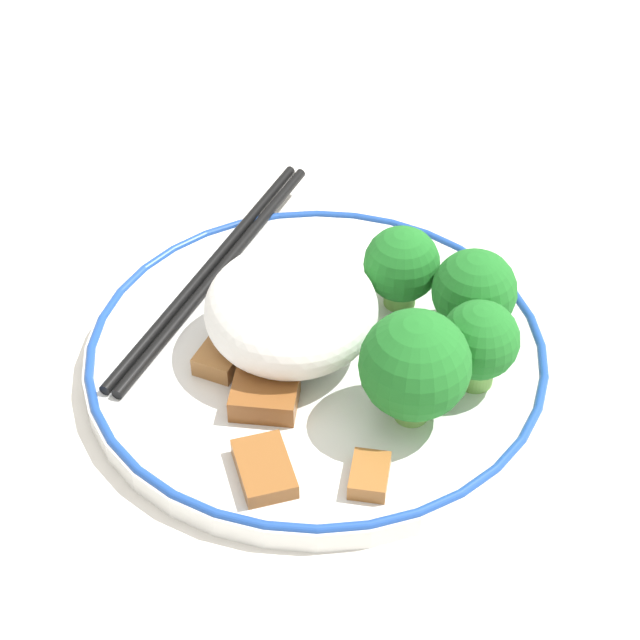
{
  "coord_description": "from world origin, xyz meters",
  "views": [
    {
      "loc": [
        -0.43,
        0.0,
        0.41
      ],
      "look_at": [
        0.0,
        0.0,
        0.03
      ],
      "focal_mm": 60.0,
      "sensor_mm": 36.0,
      "label": 1
    }
  ],
  "objects_px": {
    "broccoli_back_center": "(483,342)",
    "chopsticks": "(217,269)",
    "broccoli_back_left": "(419,366)",
    "broccoli_mid_left": "(405,265)",
    "broccoli_back_right": "(478,292)",
    "plate": "(320,353)"
  },
  "relations": [
    {
      "from": "broccoli_back_center",
      "to": "chopsticks",
      "type": "xyz_separation_m",
      "value": [
        0.09,
        0.14,
        -0.03
      ]
    },
    {
      "from": "broccoli_back_left",
      "to": "chopsticks",
      "type": "height_order",
      "value": "broccoli_back_left"
    },
    {
      "from": "broccoli_back_left",
      "to": "broccoli_mid_left",
      "type": "relative_size",
      "value": 1.28
    },
    {
      "from": "broccoli_back_right",
      "to": "broccoli_mid_left",
      "type": "bearing_deg",
      "value": 56.55
    },
    {
      "from": "plate",
      "to": "chopsticks",
      "type": "relative_size",
      "value": 1.21
    },
    {
      "from": "plate",
      "to": "broccoli_back_right",
      "type": "height_order",
      "value": "broccoli_back_right"
    },
    {
      "from": "broccoli_back_right",
      "to": "broccoli_mid_left",
      "type": "relative_size",
      "value": 1.06
    },
    {
      "from": "plate",
      "to": "broccoli_back_right",
      "type": "distance_m",
      "value": 0.09
    },
    {
      "from": "broccoli_back_center",
      "to": "broccoli_mid_left",
      "type": "bearing_deg",
      "value": 29.3
    },
    {
      "from": "broccoli_mid_left",
      "to": "chopsticks",
      "type": "height_order",
      "value": "broccoli_mid_left"
    },
    {
      "from": "plate",
      "to": "broccoli_back_center",
      "type": "relative_size",
      "value": 5.03
    },
    {
      "from": "plate",
      "to": "broccoli_mid_left",
      "type": "height_order",
      "value": "broccoli_mid_left"
    },
    {
      "from": "broccoli_mid_left",
      "to": "broccoli_back_center",
      "type": "bearing_deg",
      "value": -150.7
    },
    {
      "from": "broccoli_back_center",
      "to": "broccoli_mid_left",
      "type": "distance_m",
      "value": 0.07
    },
    {
      "from": "broccoli_back_center",
      "to": "broccoli_mid_left",
      "type": "xyz_separation_m",
      "value": [
        0.06,
        0.04,
        -0.0
      ]
    },
    {
      "from": "plate",
      "to": "broccoli_mid_left",
      "type": "distance_m",
      "value": 0.07
    },
    {
      "from": "broccoli_back_right",
      "to": "broccoli_mid_left",
      "type": "height_order",
      "value": "broccoli_back_right"
    },
    {
      "from": "broccoli_back_right",
      "to": "chopsticks",
      "type": "bearing_deg",
      "value": 70.21
    },
    {
      "from": "broccoli_back_right",
      "to": "chopsticks",
      "type": "relative_size",
      "value": 0.25
    },
    {
      "from": "plate",
      "to": "broccoli_back_left",
      "type": "bearing_deg",
      "value": -136.89
    },
    {
      "from": "broccoli_back_left",
      "to": "broccoli_back_right",
      "type": "xyz_separation_m",
      "value": [
        0.06,
        -0.04,
        -0.01
      ]
    },
    {
      "from": "broccoli_mid_left",
      "to": "chopsticks",
      "type": "bearing_deg",
      "value": 75.69
    }
  ]
}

